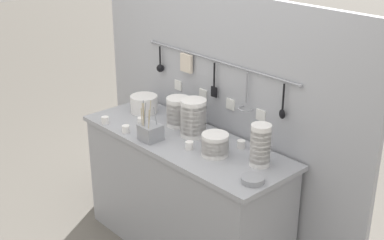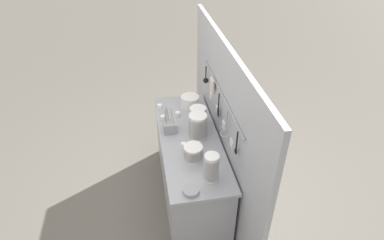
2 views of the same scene
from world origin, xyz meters
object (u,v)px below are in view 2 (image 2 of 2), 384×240
Objects in this scene: cutlery_caddy at (170,126)px; cup_back_left at (160,107)px; bowl_stack_nested_right at (198,116)px; cup_front_left at (163,118)px; plate_stack at (190,101)px; bowl_stack_wide_centre at (198,126)px; bowl_stack_tall_left at (193,153)px; bowl_stack_back_corner at (211,168)px; cup_by_caddy at (178,114)px; cup_edge_near at (215,157)px; cup_beside_plates at (184,145)px; steel_mixing_bowl at (191,191)px.

cutlery_caddy is 5.11× the size of cup_back_left.
cup_front_left is (-0.14, -0.34, -0.07)m from bowl_stack_nested_right.
plate_stack is 0.74× the size of cutlery_caddy.
cup_front_left is at bearing -138.17° from bowl_stack_wide_centre.
bowl_stack_tall_left is 0.46m from cutlery_caddy.
plate_stack is 3.80× the size of cup_back_left.
cutlery_caddy is (0.06, -0.29, -0.05)m from bowl_stack_nested_right.
bowl_stack_back_corner is 0.96× the size of cutlery_caddy.
bowl_stack_tall_left reaches higher than cup_by_caddy.
bowl_stack_nested_right reaches higher than cup_edge_near.
bowl_stack_back_corner reaches higher than cup_front_left.
bowl_stack_wide_centre is 0.41m from cup_by_caddy.
bowl_stack_nested_right is 0.39m from cup_beside_plates.
cutlery_caddy reaches higher than bowl_stack_nested_right.
cup_beside_plates is 1.00× the size of cup_by_caddy.
cup_by_caddy is at bearing -162.10° from cup_edge_near.
plate_stack reaches higher than cup_beside_plates.
cup_by_caddy is (0.17, -0.16, -0.04)m from plate_stack.
cup_front_left is (-0.90, -0.30, -0.10)m from bowl_stack_back_corner.
bowl_stack_nested_right reaches higher than steel_mixing_bowl.
bowl_stack_back_corner is at bearing 15.50° from cup_back_left.
cup_by_caddy is at bearing -135.83° from bowl_stack_nested_right.
steel_mixing_bowl is (0.11, -0.18, -0.11)m from bowl_stack_back_corner.
cup_beside_plates is (0.47, 0.14, 0.00)m from cup_front_left.
bowl_stack_tall_left is 0.85m from plate_stack.
cup_front_left is at bearing -162.48° from bowl_stack_tall_left.
plate_stack is at bearing 88.06° from cup_back_left.
cup_beside_plates is (-0.54, 0.03, 0.01)m from steel_mixing_bowl.
bowl_stack_back_corner is 1.11m from plate_stack.
bowl_stack_back_corner reaches higher than cup_beside_plates.
steel_mixing_bowl is 1.02m from cup_front_left.
bowl_stack_back_corner is 0.96m from cup_by_caddy.
bowl_stack_tall_left is at bearing -7.83° from plate_stack.
bowl_stack_nested_right is 0.54m from cup_edge_near.
bowl_stack_wide_centre is at bearing 162.14° from bowl_stack_tall_left.
bowl_stack_back_corner reaches higher than bowl_stack_nested_right.
bowl_stack_wide_centre is 4.78× the size of cup_back_left.
cutlery_caddy reaches higher than cup_back_left.
bowl_stack_tall_left is at bearing -15.52° from bowl_stack_nested_right.
steel_mixing_bowl is at bearing -15.07° from bowl_stack_wide_centre.
bowl_stack_back_corner reaches higher than cup_back_left.
cup_by_caddy is (-0.67, -0.04, -0.04)m from bowl_stack_tall_left.
cup_back_left and cup_edge_near have the same top height.
cup_back_left is 0.98m from cup_edge_near.
bowl_stack_nested_right is 0.29m from cutlery_caddy.
bowl_stack_back_corner is 0.29m from bowl_stack_tall_left.
bowl_stack_tall_left is 0.18m from cup_beside_plates.
bowl_stack_tall_left is 0.39m from steel_mixing_bowl.
bowl_stack_nested_right is 3.85× the size of cup_front_left.
cup_back_left is 0.25m from cup_by_caddy.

